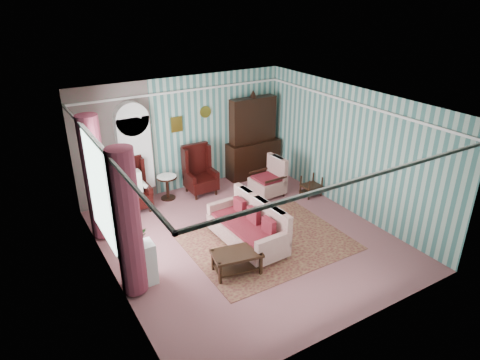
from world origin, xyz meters
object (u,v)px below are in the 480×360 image
round_side_table (167,188)px  wingback_right (201,171)px  floral_armchair (268,175)px  nest_table (311,186)px  wingback_left (133,186)px  dresser_hutch (254,135)px  sofa (247,221)px  bookcase (136,159)px  coffee_table (237,262)px  plant_stand (139,265)px  seated_woman (133,187)px

round_side_table → wingback_right: bearing=-10.0°
wingback_right → floral_armchair: wingback_right is taller
nest_table → wingback_left: bearing=159.2°
dresser_hutch → sofa: size_ratio=1.25×
dresser_hutch → wingback_right: bearing=-171.2°
nest_table → sofa: bearing=-157.3°
bookcase → coffee_table: size_ratio=2.52×
plant_stand → coffee_table: (1.63, -0.59, -0.18)m
wingback_left → coffee_table: wingback_left is taller
bookcase → seated_woman: size_ratio=1.90×
round_side_table → floral_armchair: floral_armchair is taller
bookcase → round_side_table: (0.65, -0.24, -0.82)m
wingback_left → floral_armchair: 3.29m
dresser_hutch → sofa: bearing=-124.7°
wingback_right → coffee_table: wingback_right is taller
coffee_table → dresser_hutch: bearing=53.6°
dresser_hutch → plant_stand: 5.31m
round_side_table → nest_table: (3.17, -1.70, -0.03)m
bookcase → seated_woman: bookcase is taller
bookcase → sofa: bearing=-67.7°
nest_table → floral_armchair: (-0.93, 0.60, 0.27)m
wingback_right → nest_table: (2.32, -1.55, -0.35)m
dresser_hutch → seated_woman: dresser_hutch is taller
bookcase → wingback_left: size_ratio=1.79×
wingback_left → floral_armchair: bearing=-16.8°
plant_stand → bookcase: bearing=71.5°
dresser_hutch → coffee_table: bearing=-126.4°
wingback_left → nest_table: 4.37m
floral_armchair → coffee_table: (-2.31, -2.39, -0.32)m
seated_woman → round_side_table: 0.96m
wingback_left → nest_table: (4.07, -1.55, -0.35)m
sofa → floral_armchair: size_ratio=1.74×
wingback_left → wingback_right: same height
seated_woman → nest_table: bearing=-20.8°
plant_stand → coffee_table: plant_stand is taller
floral_armchair → round_side_table: bearing=61.0°
coffee_table → wingback_left: bearing=104.0°
wingback_right → seated_woman: (-1.75, 0.00, -0.04)m
dresser_hutch → round_side_table: dresser_hutch is taller
wingback_right → sofa: size_ratio=0.66×
plant_stand → sofa: size_ratio=0.42×
dresser_hutch → bookcase: bearing=177.9°
coffee_table → sofa: bearing=47.3°
seated_woman → nest_table: size_ratio=2.19×
dresser_hutch → sofa: dresser_hutch is taller
wingback_left → seated_woman: size_ratio=1.06×
dresser_hutch → round_side_table: (-2.60, -0.12, -0.88)m
wingback_left → coffee_table: size_ratio=1.41×
bookcase → wingback_right: 1.63m
wingback_left → coffee_table: bearing=-76.0°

